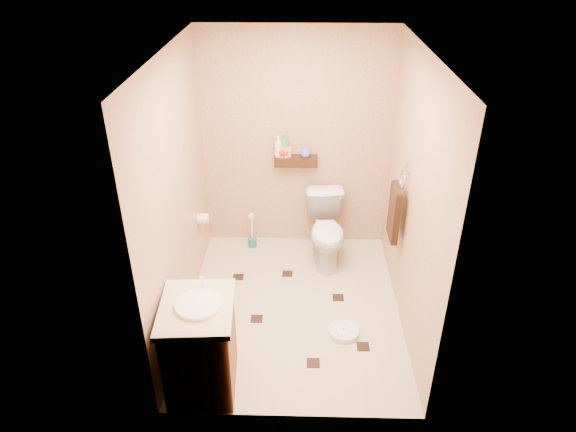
{
  "coord_description": "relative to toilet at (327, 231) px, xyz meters",
  "views": [
    {
      "loc": [
        0.05,
        -3.85,
        3.22
      ],
      "look_at": [
        -0.06,
        0.25,
        0.87
      ],
      "focal_mm": 32.0,
      "sensor_mm": 36.0,
      "label": 1
    }
  ],
  "objects": [
    {
      "name": "wall_back",
      "position": [
        -0.34,
        0.42,
        0.84
      ],
      "size": [
        2.0,
        0.04,
        2.4
      ],
      "primitive_type": "cube",
      "color": "tan",
      "rests_on": "ground"
    },
    {
      "name": "wall_left",
      "position": [
        -1.34,
        -0.83,
        0.84
      ],
      "size": [
        0.04,
        2.5,
        2.4
      ],
      "primitive_type": "cube",
      "color": "tan",
      "rests_on": "ground"
    },
    {
      "name": "wall_shelf",
      "position": [
        -0.34,
        0.34,
        0.66
      ],
      "size": [
        0.46,
        0.14,
        0.1
      ],
      "primitive_type": "cube",
      "color": "#34200E",
      "rests_on": "wall_back"
    },
    {
      "name": "ground",
      "position": [
        -0.34,
        -0.83,
        -0.36
      ],
      "size": [
        2.5,
        2.5,
        0.0
      ],
      "primitive_type": "plane",
      "color": "beige",
      "rests_on": "ground"
    },
    {
      "name": "toilet_brush",
      "position": [
        -0.83,
        0.24,
        -0.21
      ],
      "size": [
        0.1,
        0.1,
        0.43
      ],
      "color": "#1A6A64",
      "rests_on": "ground"
    },
    {
      "name": "bottle_a",
      "position": [
        -0.52,
        0.34,
        0.82
      ],
      "size": [
        0.11,
        0.11,
        0.23
      ],
      "primitive_type": "imported",
      "rotation": [
        0.0,
        0.0,
        4.97
      ],
      "color": "silver",
      "rests_on": "wall_shelf"
    },
    {
      "name": "towel_ring",
      "position": [
        0.57,
        -0.58,
        0.58
      ],
      "size": [
        0.12,
        0.3,
        0.76
      ],
      "color": "silver",
      "rests_on": "wall_right"
    },
    {
      "name": "bottle_c",
      "position": [
        -0.47,
        0.34,
        0.79
      ],
      "size": [
        0.17,
        0.17,
        0.16
      ],
      "primitive_type": "imported",
      "rotation": [
        0.0,
        0.0,
        0.43
      ],
      "color": "red",
      "rests_on": "wall_shelf"
    },
    {
      "name": "ceiling",
      "position": [
        -0.34,
        -0.83,
        2.04
      ],
      "size": [
        2.0,
        2.5,
        0.02
      ],
      "primitive_type": "cube",
      "color": "white",
      "rests_on": "wall_back"
    },
    {
      "name": "vanity",
      "position": [
        -1.04,
        -1.78,
        0.04
      ],
      "size": [
        0.58,
        0.68,
        0.92
      ],
      "rotation": [
        0.0,
        0.0,
        0.06
      ],
      "color": "brown",
      "rests_on": "ground"
    },
    {
      "name": "wall_right",
      "position": [
        0.66,
        -0.83,
        0.84
      ],
      "size": [
        0.04,
        2.5,
        2.4
      ],
      "primitive_type": "cube",
      "color": "tan",
      "rests_on": "ground"
    },
    {
      "name": "toilet",
      "position": [
        0.0,
        0.0,
        0.0
      ],
      "size": [
        0.46,
        0.75,
        0.73
      ],
      "primitive_type": "imported",
      "rotation": [
        0.0,
        0.0,
        0.08
      ],
      "color": "white",
      "rests_on": "ground"
    },
    {
      "name": "bottle_f",
      "position": [
        -0.24,
        0.34,
        0.78
      ],
      "size": [
        0.14,
        0.14,
        0.14
      ],
      "primitive_type": "imported",
      "rotation": [
        0.0,
        0.0,
        5.09
      ],
      "color": "#5173CA",
      "rests_on": "wall_shelf"
    },
    {
      "name": "bottle_e",
      "position": [
        -0.44,
        0.34,
        0.79
      ],
      "size": [
        0.11,
        0.11,
        0.17
      ],
      "primitive_type": "imported",
      "rotation": [
        0.0,
        0.0,
        2.13
      ],
      "color": "#FFA554",
      "rests_on": "wall_shelf"
    },
    {
      "name": "bottle_d",
      "position": [
        -0.46,
        0.34,
        0.83
      ],
      "size": [
        0.13,
        0.13,
        0.25
      ],
      "primitive_type": "imported",
      "rotation": [
        0.0,
        0.0,
        2.05
      ],
      "color": "green",
      "rests_on": "wall_shelf"
    },
    {
      "name": "toilet_paper",
      "position": [
        -1.28,
        -0.18,
        0.24
      ],
      "size": [
        0.12,
        0.11,
        0.12
      ],
      "color": "white",
      "rests_on": "wall_left"
    },
    {
      "name": "wall_front",
      "position": [
        -0.34,
        -2.08,
        0.84
      ],
      "size": [
        2.0,
        0.04,
        2.4
      ],
      "primitive_type": "cube",
      "color": "tan",
      "rests_on": "ground"
    },
    {
      "name": "bottle_b",
      "position": [
        -0.5,
        0.34,
        0.8
      ],
      "size": [
        0.1,
        0.1,
        0.18
      ],
      "primitive_type": "imported",
      "rotation": [
        0.0,
        0.0,
        4.47
      ],
      "color": "yellow",
      "rests_on": "wall_shelf"
    },
    {
      "name": "bathroom_scale",
      "position": [
        0.11,
        -1.19,
        -0.34
      ],
      "size": [
        0.29,
        0.29,
        0.05
      ],
      "rotation": [
        0.0,
        0.0,
        -0.07
      ],
      "color": "white",
      "rests_on": "ground"
    },
    {
      "name": "floor_accents",
      "position": [
        -0.3,
        -0.87,
        -0.36
      ],
      "size": [
        1.31,
        1.37,
        0.01
      ],
      "color": "black",
      "rests_on": "ground"
    }
  ]
}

